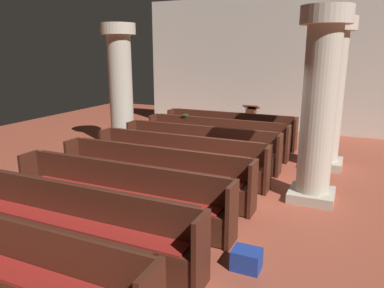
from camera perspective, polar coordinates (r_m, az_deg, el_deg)
ground_plane at (r=7.63m, az=4.44°, el=-6.54°), size 19.20×19.20×0.00m
back_wall at (r=13.04m, az=13.97°, el=11.84°), size 10.00×0.16×4.50m
pew_row_0 at (r=10.93m, az=5.83°, el=2.52°), size 3.90×0.46×0.94m
pew_row_1 at (r=9.90m, az=3.77°, el=1.33°), size 3.90×0.46×0.94m
pew_row_2 at (r=8.89m, az=1.24°, el=-0.13°), size 3.90×0.47×0.94m
pew_row_3 at (r=7.91m, az=-1.92°, el=-1.96°), size 3.90×0.46×0.94m
pew_row_4 at (r=6.97m, az=-5.96°, el=-4.29°), size 3.90×0.46×0.94m
pew_row_5 at (r=6.10m, az=-11.26°, el=-7.28°), size 3.90×0.47×0.94m
pew_row_6 at (r=5.31m, az=-18.34°, el=-11.11°), size 3.90×0.46×0.94m
pillar_aisle_side at (r=9.07m, az=20.55°, el=7.58°), size 0.94×0.94×3.44m
pillar_far_side at (r=10.58m, az=-11.05°, el=9.04°), size 0.94×0.94×3.44m
pillar_aisle_rear at (r=6.86m, az=19.17°, el=5.81°), size 0.87×0.87×3.44m
lectern at (r=11.78m, az=9.09°, el=3.06°), size 0.48×0.45×1.08m
hymn_book at (r=10.36m, az=-1.05°, el=4.52°), size 0.13×0.21×0.03m
kneeler_box_blue at (r=4.93m, az=8.49°, el=-17.33°), size 0.36×0.29×0.27m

